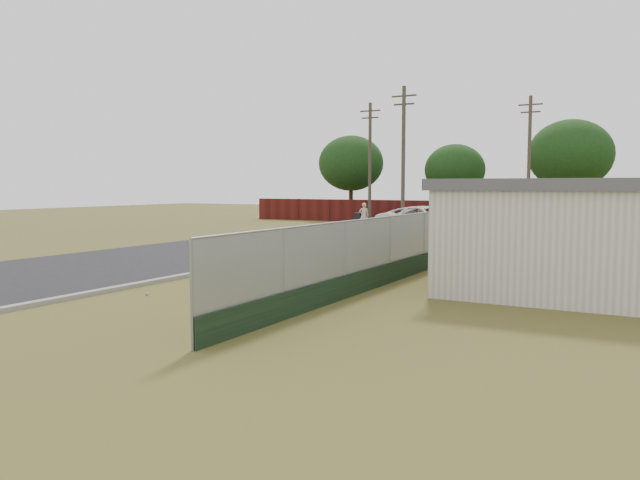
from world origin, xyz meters
The scene contains 12 objects.
ground centered at (0.00, 0.00, 0.00)m, with size 120.00×120.00×0.00m, color brown.
street centered at (-6.76, 8.05, 0.02)m, with size 15.10×60.00×0.12m.
chainlink_fence centered at (3.12, 1.03, 0.80)m, with size 0.10×27.06×2.02m.
privacy_fence centered at (-6.00, 25.00, 0.90)m, with size 30.00×0.12×1.80m, color #4A1110.
utility_poles centered at (-3.67, 20.67, 4.69)m, with size 12.60×8.24×9.00m.
horizon_trees centered at (0.84, 23.56, 4.63)m, with size 33.32×31.94×7.78m.
fire_hydrant centered at (2.70, -7.05, 0.43)m, with size 0.42×0.42×0.91m.
mailbox centered at (-1.75, 1.54, 0.97)m, with size 0.32×0.53×1.23m.
pickup_truck centered at (-1.28, 13.10, 0.89)m, with size 2.95×6.39×1.78m, color silver.
pedestrian centered at (-7.51, 17.82, 0.89)m, with size 0.65×0.42×1.77m, color beige.
trash_bin centered at (-9.52, 21.24, 0.47)m, with size 0.69×0.75×0.92m.
scattered_litter centered at (-0.14, -2.91, 0.04)m, with size 2.85×11.57×0.07m.
Camera 1 is at (10.34, -20.37, 2.93)m, focal length 35.00 mm.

